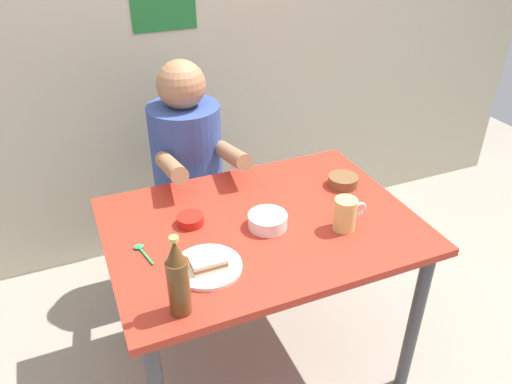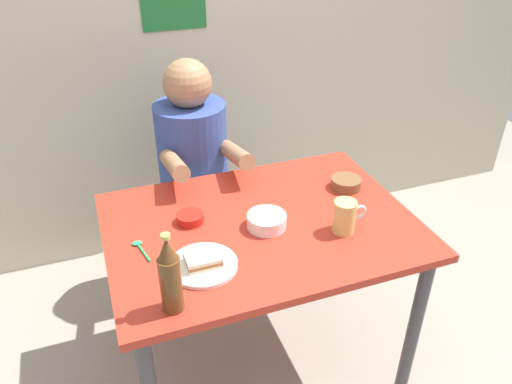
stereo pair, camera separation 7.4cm
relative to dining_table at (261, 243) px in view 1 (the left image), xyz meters
name	(u,v)px [view 1 (the left image)]	position (x,y,z in m)	size (l,w,h in m)	color
ground_plane	(260,360)	(0.00, 0.00, -0.65)	(6.00, 6.00, 0.00)	gray
wall_back	(173,5)	(0.00, 1.05, 0.65)	(4.40, 0.09, 2.60)	#BCB299
dining_table	(261,243)	(0.00, 0.00, 0.00)	(1.10, 0.80, 0.74)	#B72D1E
stool	(193,224)	(-0.10, 0.63, -0.30)	(0.34, 0.34, 0.45)	#4C4C51
person_seated	(187,149)	(-0.10, 0.62, 0.12)	(0.33, 0.56, 0.72)	#33478C
plate_orange	(208,267)	(-0.26, -0.17, 0.10)	(0.22, 0.22, 0.01)	silver
sandwich	(207,261)	(-0.26, -0.17, 0.13)	(0.11, 0.09, 0.04)	beige
beer_mug	(346,214)	(0.26, -0.15, 0.15)	(0.13, 0.08, 0.12)	#D1BC66
beer_bottle	(178,279)	(-0.38, -0.31, 0.21)	(0.06, 0.06, 0.26)	#593819
rice_bowl_white	(268,220)	(0.01, -0.03, 0.12)	(0.14, 0.14, 0.05)	silver
condiment_bowl_brown	(343,180)	(0.41, 0.11, 0.12)	(0.12, 0.12, 0.04)	brown
sambal_bowl_red	(190,220)	(-0.24, 0.09, 0.11)	(0.10, 0.10, 0.03)	#B21E14
spoon	(142,250)	(-0.43, 0.00, 0.10)	(0.05, 0.12, 0.01)	#26A559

